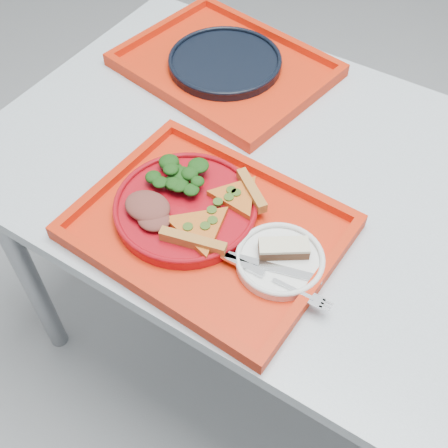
{
  "coord_description": "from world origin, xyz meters",
  "views": [
    {
      "loc": [
        0.12,
        -0.72,
        1.55
      ],
      "look_at": [
        -0.21,
        -0.2,
        0.78
      ],
      "focal_mm": 45.0,
      "sensor_mm": 36.0,
      "label": 1
    }
  ],
  "objects_px": {
    "tray_main": "(208,230)",
    "navy_plate": "(225,63)",
    "tray_far": "(225,68)",
    "dessert_bar": "(284,248)",
    "dinner_plate": "(186,208)"
  },
  "relations": [
    {
      "from": "tray_main",
      "to": "navy_plate",
      "type": "bearing_deg",
      "value": 121.49
    },
    {
      "from": "tray_main",
      "to": "navy_plate",
      "type": "height_order",
      "value": "navy_plate"
    },
    {
      "from": "tray_far",
      "to": "navy_plate",
      "type": "bearing_deg",
      "value": 0.0
    },
    {
      "from": "dessert_bar",
      "to": "dinner_plate",
      "type": "bearing_deg",
      "value": 146.94
    },
    {
      "from": "tray_main",
      "to": "navy_plate",
      "type": "xyz_separation_m",
      "value": [
        -0.23,
        0.42,
        0.01
      ]
    },
    {
      "from": "tray_main",
      "to": "dinner_plate",
      "type": "distance_m",
      "value": 0.06
    },
    {
      "from": "tray_main",
      "to": "tray_far",
      "type": "height_order",
      "value": "same"
    },
    {
      "from": "dinner_plate",
      "to": "navy_plate",
      "type": "distance_m",
      "value": 0.45
    },
    {
      "from": "tray_far",
      "to": "dessert_bar",
      "type": "distance_m",
      "value": 0.55
    },
    {
      "from": "dinner_plate",
      "to": "navy_plate",
      "type": "relative_size",
      "value": 1.0
    },
    {
      "from": "dinner_plate",
      "to": "dessert_bar",
      "type": "relative_size",
      "value": 2.94
    },
    {
      "from": "tray_main",
      "to": "dessert_bar",
      "type": "height_order",
      "value": "dessert_bar"
    },
    {
      "from": "tray_main",
      "to": "dinner_plate",
      "type": "xyz_separation_m",
      "value": [
        -0.05,
        0.01,
        0.02
      ]
    },
    {
      "from": "tray_far",
      "to": "navy_plate",
      "type": "height_order",
      "value": "navy_plate"
    },
    {
      "from": "tray_far",
      "to": "dinner_plate",
      "type": "distance_m",
      "value": 0.45
    }
  ]
}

